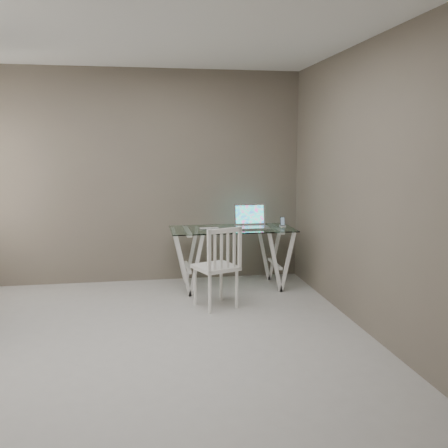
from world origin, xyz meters
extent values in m
plane|color=#ACA9A5|center=(0.00, 0.00, 0.00)|extent=(4.50, 4.50, 0.00)
cube|color=white|center=(0.00, 0.00, 2.70)|extent=(4.00, 4.50, 0.02)
cube|color=#665D50|center=(0.00, 2.25, 1.35)|extent=(4.00, 0.02, 2.70)
cube|color=#665D50|center=(0.00, -2.25, 1.35)|extent=(4.00, 0.02, 2.70)
cube|color=#665D50|center=(2.00, 0.00, 1.35)|extent=(0.02, 4.50, 2.70)
cube|color=silver|center=(1.02, 1.72, 0.74)|extent=(1.50, 0.70, 0.01)
cube|color=silver|center=(0.47, 1.72, 0.36)|extent=(0.24, 0.62, 0.72)
cube|color=silver|center=(1.57, 1.72, 0.36)|extent=(0.24, 0.62, 0.72)
cube|color=white|center=(0.71, 1.02, 0.44)|extent=(0.53, 0.53, 0.04)
cylinder|color=white|center=(0.62, 0.80, 0.21)|extent=(0.04, 0.04, 0.42)
cylinder|color=white|center=(0.93, 0.92, 0.21)|extent=(0.04, 0.04, 0.42)
cylinder|color=white|center=(0.50, 1.11, 0.21)|extent=(0.04, 0.04, 0.42)
cylinder|color=white|center=(0.81, 1.23, 0.21)|extent=(0.04, 0.04, 0.42)
cube|color=white|center=(0.78, 0.84, 0.67)|extent=(0.39, 0.18, 0.46)
cube|color=silver|center=(1.27, 1.71, 0.75)|extent=(0.40, 0.27, 0.02)
cube|color=#19D899|center=(1.27, 1.87, 0.89)|extent=(0.40, 0.06, 0.26)
cube|color=silver|center=(0.74, 1.75, 0.75)|extent=(0.25, 0.11, 0.01)
ellipsoid|color=silver|center=(0.88, 1.43, 0.76)|extent=(0.11, 0.07, 0.04)
cube|color=white|center=(1.66, 1.72, 0.75)|extent=(0.07, 0.07, 0.02)
cube|color=black|center=(1.66, 1.73, 0.82)|extent=(0.06, 0.03, 0.11)
camera|label=1|loc=(-0.09, -4.19, 1.74)|focal=40.00mm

